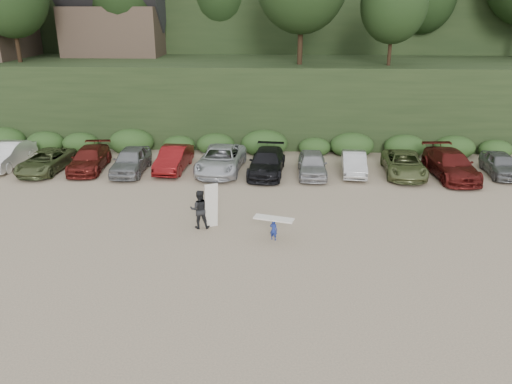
{
  "coord_description": "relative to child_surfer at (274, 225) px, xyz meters",
  "views": [
    {
      "loc": [
        2.25,
        -20.52,
        10.2
      ],
      "look_at": [
        1.09,
        3.0,
        1.3
      ],
      "focal_mm": 35.0,
      "sensor_mm": 36.0,
      "label": 1
    }
  ],
  "objects": [
    {
      "name": "parked_cars",
      "position": [
        -3.15,
        9.7,
        0.01
      ],
      "size": [
        37.15,
        6.24,
        1.62
      ],
      "color": "#B4B4B9",
      "rests_on": "ground"
    },
    {
      "name": "adult_surfer",
      "position": [
        -3.53,
        1.16,
        0.23
      ],
      "size": [
        1.41,
        0.81,
        2.27
      ],
      "color": "black",
      "rests_on": "ground"
    },
    {
      "name": "ground",
      "position": [
        -2.03,
        -0.26,
        -0.75
      ],
      "size": [
        120.0,
        120.0,
        0.0
      ],
      "primitive_type": "plane",
      "color": "tan",
      "rests_on": "ground"
    },
    {
      "name": "child_surfer",
      "position": [
        0.0,
        0.0,
        0.0
      ],
      "size": [
        1.9,
        0.97,
        1.1
      ],
      "color": "navy",
      "rests_on": "ground"
    }
  ]
}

